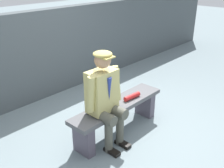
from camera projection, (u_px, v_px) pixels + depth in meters
The scene contains 5 objects.
ground_plane at pixel (118, 131), 4.02m from camera, with size 30.00×30.00×0.00m, color slate.
bench at pixel (118, 112), 3.88m from camera, with size 1.66×0.37×0.49m.
seated_man at pixel (105, 95), 3.46m from camera, with size 0.59×0.53×1.36m.
rolled_magazine at pixel (132, 96), 3.94m from camera, with size 0.07×0.07×0.30m, color #B21E1E.
stadium_wall at pixel (42, 55), 4.87m from camera, with size 12.00×0.24×1.64m, color #464E51.
Camera 1 is at (2.54, 2.23, 2.30)m, focal length 41.79 mm.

